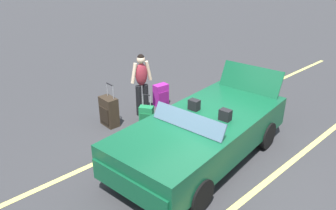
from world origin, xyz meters
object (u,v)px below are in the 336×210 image
convertible_car (197,137)px  suitcase_small_carryon (146,116)px  suitcase_large_black (109,112)px  traveler_person (142,81)px  suitcase_medium_bright (161,95)px

convertible_car → suitcase_small_carryon: (-0.31, -1.96, -0.34)m
suitcase_large_black → convertible_car: bearing=99.1°
convertible_car → suitcase_large_black: 2.61m
suitcase_large_black → traveler_person: (-1.00, 0.07, 0.56)m
suitcase_large_black → suitcase_medium_bright: suitcase_large_black is taller
suitcase_medium_bright → suitcase_large_black: bearing=-84.8°
convertible_car → suitcase_medium_bright: convertible_car is taller
convertible_car → suitcase_medium_bright: 2.96m
suitcase_large_black → suitcase_small_carryon: suitcase_large_black is taller
convertible_car → suitcase_medium_bright: bearing=-125.0°
suitcase_medium_bright → traveler_person: 0.98m
suitcase_small_carryon → suitcase_large_black: bearing=-77.1°
convertible_car → suitcase_small_carryon: bearing=-106.2°
convertible_car → suitcase_large_black: (0.37, -2.58, -0.22)m
suitcase_medium_bright → suitcase_small_carryon: suitcase_small_carryon is taller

